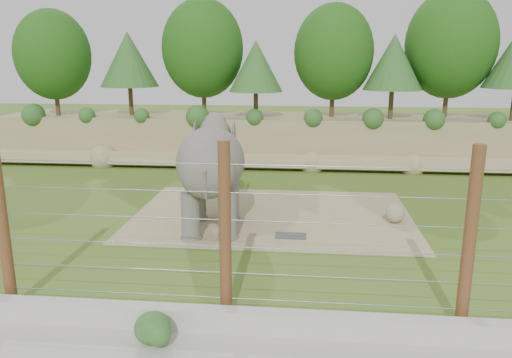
# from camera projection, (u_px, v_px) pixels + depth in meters

# --- Properties ---
(ground) EXTENTS (90.00, 90.00, 0.00)m
(ground) POSITION_uv_depth(u_px,v_px,m) (249.00, 245.00, 15.39)
(ground) COLOR #41641C
(ground) RESTS_ON ground
(back_embankment) EXTENTS (30.00, 5.52, 8.77)m
(back_embankment) POSITION_uv_depth(u_px,v_px,m) (287.00, 89.00, 26.64)
(back_embankment) COLOR #908257
(back_embankment) RESTS_ON ground
(dirt_patch) EXTENTS (10.00, 7.00, 0.02)m
(dirt_patch) POSITION_uv_depth(u_px,v_px,m) (272.00, 215.00, 18.24)
(dirt_patch) COLOR #9B8C5E
(dirt_patch) RESTS_ON ground
(drain_grate) EXTENTS (1.00, 0.60, 0.03)m
(drain_grate) POSITION_uv_depth(u_px,v_px,m) (291.00, 236.00, 16.05)
(drain_grate) COLOR #262628
(drain_grate) RESTS_ON dirt_patch
(elephant) EXTENTS (2.34, 4.62, 3.60)m
(elephant) POSITION_uv_depth(u_px,v_px,m) (211.00, 177.00, 16.37)
(elephant) COLOR #5A5751
(elephant) RESTS_ON ground
(stone_ball) EXTENTS (0.66, 0.66, 0.66)m
(stone_ball) POSITION_uv_depth(u_px,v_px,m) (395.00, 213.00, 17.31)
(stone_ball) COLOR gray
(stone_ball) RESTS_ON dirt_patch
(retaining_wall) EXTENTS (26.00, 0.35, 0.50)m
(retaining_wall) POSITION_uv_depth(u_px,v_px,m) (223.00, 320.00, 10.50)
(retaining_wall) COLOR beige
(retaining_wall) RESTS_ON ground
(barrier_fence) EXTENTS (20.26, 0.26, 4.00)m
(barrier_fence) POSITION_uv_depth(u_px,v_px,m) (225.00, 233.00, 10.57)
(barrier_fence) COLOR #542F1C
(barrier_fence) RESTS_ON ground
(walkway_shrub) EXTENTS (0.69, 0.69, 0.69)m
(walkway_shrub) POSITION_uv_depth(u_px,v_px,m) (151.00, 332.00, 9.83)
(walkway_shrub) COLOR #246325
(walkway_shrub) RESTS_ON walkway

